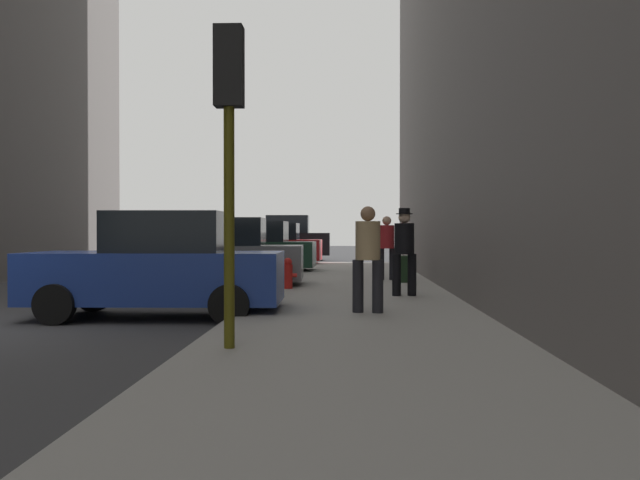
{
  "coord_description": "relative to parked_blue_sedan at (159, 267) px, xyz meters",
  "views": [
    {
      "loc": [
        5.84,
        -10.23,
        1.46
      ],
      "look_at": [
        5.3,
        3.26,
        1.29
      ],
      "focal_mm": 40.0,
      "sensor_mm": 36.0,
      "label": 1
    }
  ],
  "objects": [
    {
      "name": "parked_red_hatchback",
      "position": [
        0.0,
        17.49,
        0.0
      ],
      "size": [
        4.24,
        2.13,
        1.79
      ],
      "color": "#B2191E",
      "rests_on": "ground_plane"
    },
    {
      "name": "pedestrian_in_red_jacket",
      "position": [
        4.22,
        7.29,
        0.26
      ],
      "size": [
        0.52,
        0.45,
        1.71
      ],
      "color": "black",
      "rests_on": "sidewalk"
    },
    {
      "name": "parked_blue_sedan",
      "position": [
        0.0,
        0.0,
        0.0
      ],
      "size": [
        4.24,
        2.14,
        1.79
      ],
      "color": "navy",
      "rests_on": "ground_plane"
    },
    {
      "name": "sidewalk",
      "position": [
        3.35,
        -1.62,
        -0.77
      ],
      "size": [
        4.0,
        40.0,
        0.15
      ],
      "primitive_type": "cube",
      "color": "gray",
      "rests_on": "ground_plane"
    },
    {
      "name": "traffic_light",
      "position": [
        1.85,
        -3.92,
        1.91
      ],
      "size": [
        0.32,
        0.32,
        3.6
      ],
      "color": "#514C0F",
      "rests_on": "sidewalk"
    },
    {
      "name": "pedestrian_in_tan_coat",
      "position": [
        3.5,
        -0.39,
        0.26
      ],
      "size": [
        0.52,
        0.46,
        1.71
      ],
      "color": "black",
      "rests_on": "sidewalk"
    },
    {
      "name": "parked_dark_green_sedan",
      "position": [
        -0.0,
        11.94,
        0.0
      ],
      "size": [
        4.24,
        2.14,
        1.79
      ],
      "color": "#193828",
      "rests_on": "ground_plane"
    },
    {
      "name": "fire_hydrant",
      "position": [
        1.8,
        4.35,
        -0.35
      ],
      "size": [
        0.42,
        0.22,
        0.7
      ],
      "color": "red",
      "rests_on": "sidewalk"
    },
    {
      "name": "pedestrian_with_fedora",
      "position": [
        4.32,
        2.62,
        0.29
      ],
      "size": [
        0.52,
        0.46,
        1.78
      ],
      "color": "black",
      "rests_on": "sidewalk"
    },
    {
      "name": "parked_black_suv",
      "position": [
        -0.0,
        23.71,
        0.18
      ],
      "size": [
        4.62,
        2.1,
        2.25
      ],
      "color": "black",
      "rests_on": "ground_plane"
    },
    {
      "name": "parked_gray_coupe",
      "position": [
        -0.0,
        5.56,
        0.0
      ],
      "size": [
        4.26,
        2.18,
        1.79
      ],
      "color": "slate",
      "rests_on": "ground_plane"
    },
    {
      "name": "rolling_suitcase",
      "position": [
        4.59,
        6.54,
        -0.36
      ],
      "size": [
        0.45,
        0.61,
        1.04
      ],
      "color": "black",
      "rests_on": "sidewalk"
    }
  ]
}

